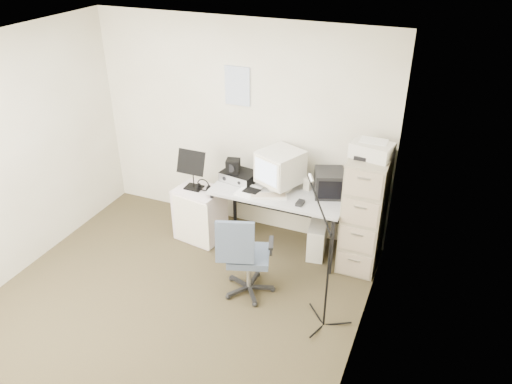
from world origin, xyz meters
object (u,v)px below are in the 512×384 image
at_px(filing_cabinet, 364,212).
at_px(desk, 279,218).
at_px(office_chair, 249,254).
at_px(side_cart, 200,214).

relative_size(filing_cabinet, desk, 0.87).
relative_size(desk, office_chair, 1.63).
bearing_deg(filing_cabinet, office_chair, -135.54).
bearing_deg(side_cart, office_chair, -28.15).
xyz_separation_m(desk, side_cart, (-0.92, -0.20, -0.04)).
bearing_deg(side_cart, filing_cabinet, 15.76).
bearing_deg(side_cart, desk, 20.89).
relative_size(desk, side_cart, 2.33).
xyz_separation_m(office_chair, side_cart, (-0.93, 0.70, -0.14)).
relative_size(filing_cabinet, side_cart, 2.02).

